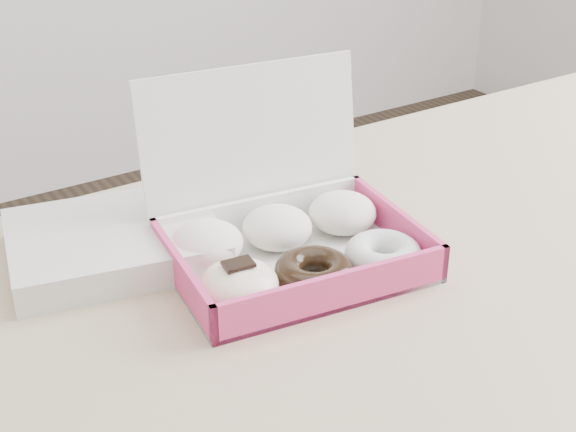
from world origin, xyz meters
TOP-DOWN VIEW (x-y plane):
  - table at (0.00, 0.00)m, footprint 1.20×0.80m
  - donut_box at (-0.23, 0.12)m, footprint 0.29×0.26m
  - newspapers at (-0.39, 0.23)m, footprint 0.26×0.22m

SIDE VIEW (x-z plane):
  - table at x=0.00m, z-range 0.30..1.05m
  - newspapers at x=-0.39m, z-range 0.75..0.79m
  - donut_box at x=-0.23m, z-range 0.68..0.88m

